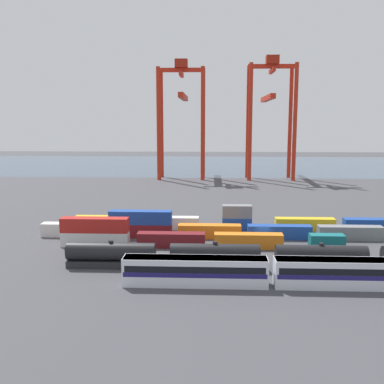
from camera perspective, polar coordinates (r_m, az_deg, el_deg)
ground_plane at (r=124.45m, az=7.06°, el=-1.37°), size 420.00×420.00×0.00m
harbour_water at (r=232.66m, az=5.00°, el=3.47°), size 400.00×110.00×0.01m
passenger_train at (r=64.65m, az=19.30°, el=-9.64°), size 61.11×3.14×3.90m
freight_tank_row at (r=69.30m, az=9.64°, el=-8.15°), size 61.58×2.75×4.21m
shipping_container_0 at (r=82.70m, az=-12.27°, el=-5.89°), size 12.10×2.44×2.60m
shipping_container_1 at (r=82.08m, az=-12.33°, el=-4.13°), size 12.10×2.44×2.60m
shipping_container_2 at (r=80.32m, az=-2.67°, el=-6.13°), size 12.10×2.44×2.60m
shipping_container_3 at (r=80.26m, az=7.22°, el=-6.20°), size 12.10×2.44×2.60m
shipping_container_4 at (r=82.54m, az=16.85°, el=-6.10°), size 6.04×2.44×2.60m
shipping_container_9 at (r=90.64m, az=-15.00°, el=-4.68°), size 12.10×2.44×2.60m
shipping_container_10 at (r=87.56m, az=-6.58°, el=-4.90°), size 12.10×2.44×2.60m
shipping_container_11 at (r=86.98m, az=-6.61°, el=-3.24°), size 12.10×2.44×2.60m
shipping_container_12 at (r=86.47m, az=2.26°, el=-5.03°), size 12.10×2.44×2.60m
shipping_container_13 at (r=87.44m, az=11.10°, el=-5.04°), size 12.10×2.44×2.60m
shipping_container_14 at (r=90.41m, az=19.56°, el=-4.93°), size 12.10×2.44×2.60m
shipping_container_17 at (r=95.71m, az=-11.23°, el=-3.82°), size 12.10×2.44×2.60m
shipping_container_18 at (r=93.38m, az=-2.86°, el=-3.98°), size 12.10×2.44×2.60m
shipping_container_19 at (r=93.12m, az=5.75°, el=-4.05°), size 6.04×2.44×2.60m
shipping_container_20 at (r=92.57m, az=5.78°, el=-2.48°), size 6.04×2.44×2.60m
shipping_container_21 at (r=94.93m, az=14.22°, el=-4.03°), size 12.10×2.44×2.60m
shipping_container_22 at (r=98.71m, az=22.21°, el=-3.93°), size 12.10×2.44×2.60m
gantry_crane_west at (r=178.13m, az=-1.30°, el=10.71°), size 18.36×34.65×45.74m
gantry_crane_central at (r=179.19m, az=9.98°, el=10.70°), size 18.27×35.51×46.93m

